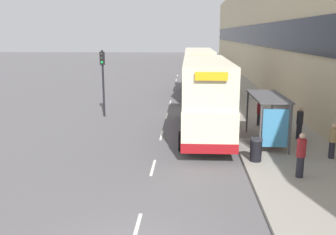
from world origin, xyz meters
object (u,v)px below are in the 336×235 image
(car_1, at_px, (197,63))
(bus_shelter, at_px, (272,111))
(double_decker_bus_near, at_px, (205,95))
(double_decker_bus_ahead, at_px, (199,72))
(pedestrian_3, at_px, (259,113))
(pedestrian_at_shelter, at_px, (333,141))
(car_0, at_px, (201,74))
(traffic_light_far_kerb, at_px, (103,72))
(pedestrian_1, at_px, (301,155))
(pedestrian_2, at_px, (300,123))
(litter_bin, at_px, (256,150))

(car_1, bearing_deg, bus_shelter, -86.54)
(car_1, bearing_deg, double_decker_bus_near, -90.75)
(double_decker_bus_near, height_order, double_decker_bus_ahead, same)
(double_decker_bus_ahead, relative_size, pedestrian_3, 6.81)
(double_decker_bus_ahead, relative_size, pedestrian_at_shelter, 6.70)
(car_0, bearing_deg, traffic_light_far_kerb, -109.87)
(double_decker_bus_ahead, xyz_separation_m, pedestrian_3, (3.46, -11.97, -1.33))
(pedestrian_3, bearing_deg, pedestrian_at_shelter, -70.59)
(pedestrian_at_shelter, bearing_deg, pedestrian_1, -131.02)
(bus_shelter, xyz_separation_m, pedestrian_1, (0.18, -4.57, -0.81))
(pedestrian_2, distance_m, litter_bin, 4.80)
(litter_bin, height_order, traffic_light_far_kerb, traffic_light_far_kerb)
(pedestrian_1, bearing_deg, traffic_light_far_kerb, 132.57)
(pedestrian_at_shelter, relative_size, pedestrian_3, 1.02)
(car_0, height_order, litter_bin, car_0)
(pedestrian_at_shelter, bearing_deg, pedestrian_3, 109.41)
(double_decker_bus_ahead, height_order, pedestrian_at_shelter, double_decker_bus_ahead)
(pedestrian_3, height_order, litter_bin, pedestrian_3)
(pedestrian_at_shelter, bearing_deg, double_decker_bus_near, 141.98)
(double_decker_bus_ahead, xyz_separation_m, pedestrian_2, (5.05, -14.96, -1.25))
(bus_shelter, relative_size, pedestrian_2, 2.40)
(car_0, bearing_deg, double_decker_bus_near, -91.35)
(car_0, relative_size, pedestrian_at_shelter, 2.60)
(double_decker_bus_near, xyz_separation_m, pedestrian_1, (3.48, -6.85, -1.22))
(double_decker_bus_ahead, distance_m, litter_bin, 18.90)
(car_0, distance_m, pedestrian_3, 23.49)
(car_0, bearing_deg, pedestrian_2, -80.41)
(bus_shelter, height_order, pedestrian_3, bus_shelter)
(double_decker_bus_near, xyz_separation_m, pedestrian_at_shelter, (5.62, -4.39, -1.32))
(bus_shelter, distance_m, car_1, 45.32)
(bus_shelter, bearing_deg, pedestrian_2, 31.09)
(pedestrian_3, bearing_deg, bus_shelter, -92.12)
(double_decker_bus_near, bearing_deg, pedestrian_at_shelter, -38.02)
(double_decker_bus_ahead, xyz_separation_m, car_0, (0.60, 11.35, -1.44))
(pedestrian_at_shelter, bearing_deg, car_0, 99.67)
(double_decker_bus_near, relative_size, litter_bin, 9.91)
(car_1, bearing_deg, pedestrian_3, -86.00)
(bus_shelter, bearing_deg, litter_bin, -114.32)
(pedestrian_3, bearing_deg, double_decker_bus_ahead, 106.12)
(double_decker_bus_near, xyz_separation_m, double_decker_bus_ahead, (-0.01, 13.73, 0.00))
(double_decker_bus_near, bearing_deg, car_0, 88.65)
(double_decker_bus_ahead, relative_size, litter_bin, 10.36)
(pedestrian_1, relative_size, pedestrian_2, 1.03)
(pedestrian_at_shelter, relative_size, traffic_light_far_kerb, 0.35)
(car_1, xyz_separation_m, traffic_light_far_kerb, (-7.44, -38.52, 2.29))
(pedestrian_at_shelter, bearing_deg, traffic_light_far_kerb, 144.77)
(car_1, distance_m, pedestrian_2, 44.40)
(double_decker_bus_near, bearing_deg, bus_shelter, -34.60)
(car_1, bearing_deg, pedestrian_1, -86.65)
(double_decker_bus_ahead, distance_m, car_0, 11.46)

